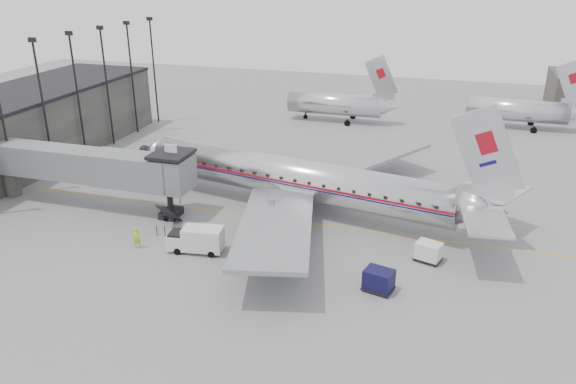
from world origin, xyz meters
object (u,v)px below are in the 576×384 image
at_px(ramp_worker, 137,238).
at_px(baggage_cart_navy, 379,280).
at_px(service_van, 196,239).
at_px(baggage_cart_white, 429,251).
at_px(airliner, 301,179).

bearing_deg(ramp_worker, baggage_cart_navy, -28.90).
xyz_separation_m(service_van, ramp_worker, (-5.07, -0.92, -0.22)).
distance_m(baggage_cart_white, ramp_worker, 24.27).
bearing_deg(ramp_worker, service_van, -16.60).
bearing_deg(airliner, baggage_cart_white, -17.78).
bearing_deg(ramp_worker, baggage_cart_white, -15.21).
distance_m(baggage_cart_navy, ramp_worker, 20.57).
distance_m(airliner, service_van, 12.60).
xyz_separation_m(airliner, baggage_cart_white, (12.63, -6.85, -2.29)).
height_order(baggage_cart_white, ramp_worker, ramp_worker).
relative_size(baggage_cart_navy, ramp_worker, 1.35).
relative_size(airliner, baggage_cart_navy, 15.68).
distance_m(service_van, baggage_cart_navy, 15.58).
height_order(service_van, baggage_cart_navy, service_van).
xyz_separation_m(airliner, ramp_worker, (-11.13, -11.78, -2.21)).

